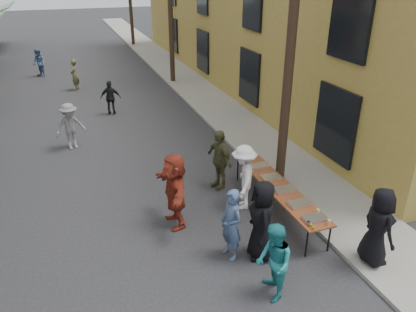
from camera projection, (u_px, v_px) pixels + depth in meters
ground at (164, 283)px, 8.26m from camera, size 120.00×120.00×0.00m
sidewalk at (185, 80)px, 22.53m from camera, size 2.20×60.00×0.10m
utility_pole_near at (293, 25)px, 10.21m from camera, size 0.26×0.26×9.00m
serving_table at (278, 187)px, 10.39m from camera, size 0.70×4.00×0.75m
catering_tray_sausage at (314, 219)px, 8.95m from camera, size 0.50×0.33×0.08m
catering_tray_foil_b at (299, 204)px, 9.51m from camera, size 0.50×0.33×0.08m
catering_tray_buns at (284, 190)px, 10.10m from camera, size 0.50×0.33×0.08m
catering_tray_foil_d at (271, 177)px, 10.70m from camera, size 0.50×0.33×0.08m
catering_tray_buns_end at (259, 166)px, 11.29m from camera, size 0.50×0.33×0.08m
condiment_jar_a at (313, 228)px, 8.63m from camera, size 0.07×0.07×0.08m
condiment_jar_b at (311, 226)px, 8.72m from camera, size 0.07×0.07×0.08m
condiment_jar_c at (308, 223)px, 8.80m from camera, size 0.07×0.07×0.08m
cup_stack at (329, 222)px, 8.79m from camera, size 0.08×0.08×0.12m
guest_front_a at (262, 220)px, 8.66m from camera, size 0.78×1.01×1.85m
guest_front_b at (231, 225)px, 8.68m from camera, size 0.51×0.67×1.66m
guest_front_c at (274, 262)px, 7.61m from camera, size 0.76×0.89×1.61m
guest_front_d at (244, 177)px, 10.50m from camera, size 1.07×1.31×1.77m
guest_front_e at (219, 159)px, 11.48m from camera, size 0.68×1.11×1.77m
guest_queue_back at (175, 190)px, 9.76m from camera, size 0.56×1.77×1.91m
server at (378, 227)px, 8.36m from camera, size 0.63×0.90×1.76m
passerby_left at (70, 126)px, 14.00m from camera, size 1.19×0.88×1.64m
passerby_mid at (111, 98)px, 17.29m from camera, size 0.92×0.57×1.47m
passerby_right at (75, 75)px, 20.65m from camera, size 0.54×0.67×1.57m
passerby_far at (39, 63)px, 23.14m from camera, size 0.91×0.97×1.58m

